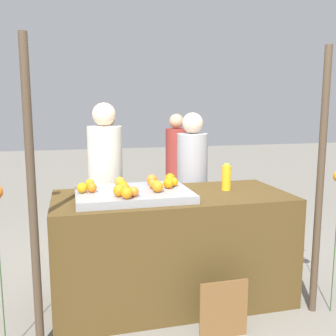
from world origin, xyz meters
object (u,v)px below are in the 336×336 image
juice_bottle (226,178)px  vendor_right (192,194)px  chalkboard_sign (223,310)px  stall_counter (172,247)px  orange_1 (157,185)px  orange_0 (119,191)px  vendor_left (106,194)px

juice_bottle → vendor_right: (-0.10, 0.67, -0.29)m
chalkboard_sign → stall_counter: bearing=107.7°
stall_counter → juice_bottle: 0.76m
orange_1 → vendor_right: 1.00m
orange_0 → vendor_left: vendor_left is taller
stall_counter → vendor_left: size_ratio=1.16×
vendor_right → orange_1: bearing=-124.9°
stall_counter → vendor_left: bearing=122.8°
chalkboard_sign → vendor_right: size_ratio=0.28×
orange_0 → chalkboard_sign: size_ratio=0.21×
chalkboard_sign → orange_0: bearing=147.4°
orange_0 → stall_counter: bearing=25.0°
vendor_right → vendor_left: bearing=178.1°
orange_0 → vendor_right: bearing=47.3°
orange_0 → vendor_right: (0.87, 0.94, -0.29)m
orange_1 → chalkboard_sign: (0.35, -0.58, -0.81)m
chalkboard_sign → vendor_left: 1.66m
orange_0 → orange_1: 0.35m
orange_0 → orange_1: bearing=25.7°
juice_bottle → vendor_left: size_ratio=0.14×
stall_counter → juice_bottle: bearing=6.1°
chalkboard_sign → vendor_left: vendor_left is taller
orange_1 → chalkboard_sign: 1.06m
orange_0 → chalkboard_sign: 1.14m
vendor_left → vendor_right: vendor_left is taller
stall_counter → orange_1: orange_1 is taller
orange_1 → chalkboard_sign: orange_1 is taller
juice_bottle → vendor_left: (-0.98, 0.70, -0.25)m
juice_bottle → chalkboard_sign: 1.12m
vendor_right → orange_0: bearing=-132.7°
juice_bottle → vendor_left: bearing=144.6°
juice_bottle → orange_0: bearing=-164.4°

